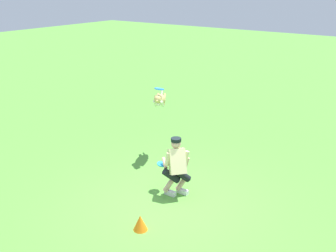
{
  "coord_description": "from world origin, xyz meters",
  "views": [
    {
      "loc": [
        -4.13,
        5.71,
        4.35
      ],
      "look_at": [
        0.83,
        -1.17,
        1.22
      ],
      "focal_mm": 41.91,
      "sensor_mm": 36.0,
      "label": 1
    }
  ],
  "objects_px": {
    "dog": "(160,100)",
    "training_cone": "(140,223)",
    "frisbee_flying": "(159,89)",
    "person": "(177,165)",
    "frisbee_held": "(162,164)"
  },
  "relations": [
    {
      "from": "dog",
      "to": "training_cone",
      "type": "relative_size",
      "value": 3.14
    },
    {
      "from": "frisbee_flying",
      "to": "person",
      "type": "bearing_deg",
      "value": 137.78
    },
    {
      "from": "person",
      "to": "frisbee_flying",
      "type": "distance_m",
      "value": 2.25
    },
    {
      "from": "frisbee_held",
      "to": "person",
      "type": "bearing_deg",
      "value": 177.45
    },
    {
      "from": "dog",
      "to": "frisbee_held",
      "type": "bearing_deg",
      "value": 9.47
    },
    {
      "from": "frisbee_flying",
      "to": "frisbee_held",
      "type": "distance_m",
      "value": 2.07
    },
    {
      "from": "dog",
      "to": "frisbee_held",
      "type": "xyz_separation_m",
      "value": [
        -1.13,
        1.4,
        -0.93
      ]
    },
    {
      "from": "person",
      "to": "frisbee_held",
      "type": "height_order",
      "value": "person"
    },
    {
      "from": "dog",
      "to": "frisbee_flying",
      "type": "height_order",
      "value": "frisbee_flying"
    },
    {
      "from": "training_cone",
      "to": "frisbee_held",
      "type": "bearing_deg",
      "value": -68.62
    },
    {
      "from": "person",
      "to": "frisbee_flying",
      "type": "height_order",
      "value": "frisbee_flying"
    },
    {
      "from": "dog",
      "to": "training_cone",
      "type": "distance_m",
      "value": 3.63
    },
    {
      "from": "person",
      "to": "dog",
      "type": "xyz_separation_m",
      "value": [
        1.51,
        -1.42,
        0.84
      ]
    },
    {
      "from": "training_cone",
      "to": "person",
      "type": "bearing_deg",
      "value": -82.46
    },
    {
      "from": "person",
      "to": "frisbee_flying",
      "type": "xyz_separation_m",
      "value": [
        1.42,
        -1.29,
        1.17
      ]
    }
  ]
}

